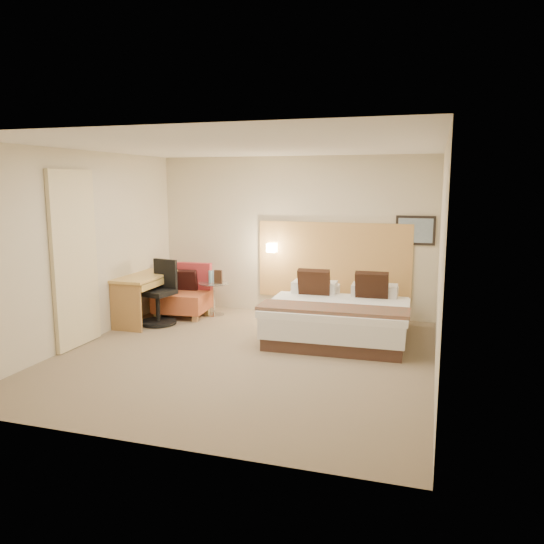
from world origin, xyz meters
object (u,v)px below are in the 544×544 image
(bed, at_px, (339,317))
(lounge_chair, at_px, (184,295))
(desk_chair, at_px, (160,298))
(side_table, at_px, (214,297))
(desk, at_px, (146,285))

(bed, relative_size, lounge_chair, 2.28)
(lounge_chair, bearing_deg, desk_chair, -101.76)
(lounge_chair, relative_size, side_table, 1.57)
(side_table, bearing_deg, lounge_chair, -164.89)
(lounge_chair, height_order, side_table, lounge_chair)
(lounge_chair, bearing_deg, bed, -10.62)
(bed, xyz_separation_m, desk, (-3.15, -0.06, 0.30))
(desk, bearing_deg, side_table, 39.39)
(lounge_chair, distance_m, side_table, 0.52)
(side_table, xyz_separation_m, desk, (-0.87, -0.72, 0.30))
(bed, xyz_separation_m, lounge_chair, (-2.78, 0.52, 0.04))
(lounge_chair, bearing_deg, desk, -122.66)
(bed, distance_m, lounge_chair, 2.83)
(desk_chair, bearing_deg, lounge_chair, 78.24)
(bed, bearing_deg, side_table, 163.94)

